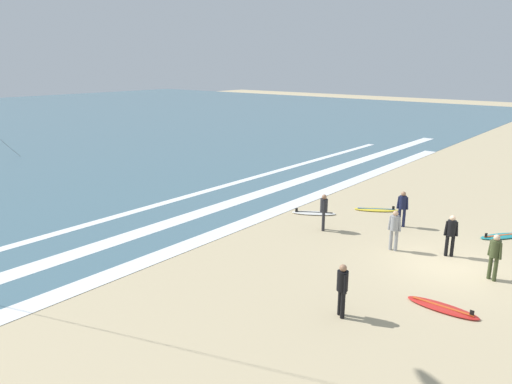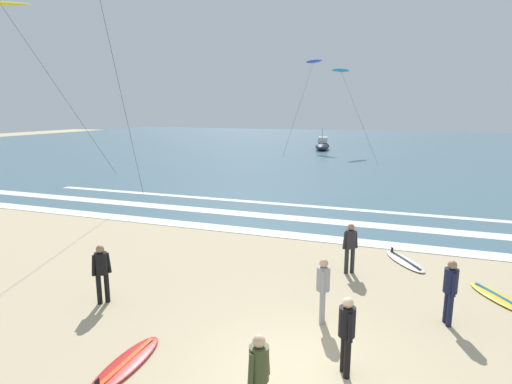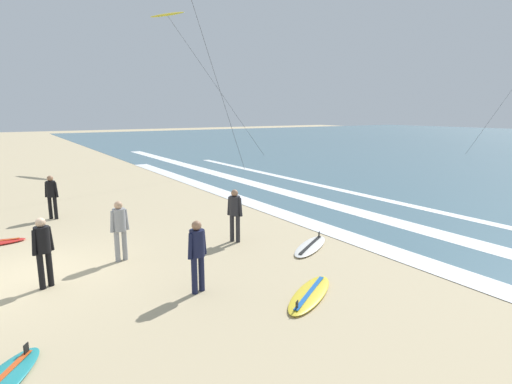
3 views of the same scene
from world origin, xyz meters
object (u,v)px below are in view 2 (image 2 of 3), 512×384
surfer_left_far (347,329)px  kite_yellow_mid_center (1,5)px  surfboard_near_water (500,298)px  surfer_background_far (323,285)px  kite_cyan_high_left (341,71)px  offshore_boat (322,145)px  surfer_right_near (259,372)px  kite_blue_low_near (314,62)px  surfer_mid_group (450,287)px  surfboard_left_pile (405,261)px  surfer_foreground_main (101,269)px  surfer_left_near (350,244)px  surfboard_foreground_flat (126,364)px

surfer_left_far → kite_yellow_mid_center: 25.93m
surfboard_near_water → surfer_background_far: bearing=-147.2°
kite_cyan_high_left → offshore_boat: 9.40m
surfer_left_far → surfer_background_far: 2.01m
surfer_right_near → kite_blue_low_near: 51.30m
surfer_mid_group → kite_cyan_high_left: 42.18m
surfer_right_near → surfboard_left_pile: 8.82m
surfer_foreground_main → surfer_mid_group: bearing=12.1°
surfer_right_near → surfer_foreground_main: bearing=153.0°
surfboard_near_water → kite_yellow_mid_center: 27.74m
surfer_background_far → kite_cyan_high_left: kite_cyan_high_left is taller
surfer_background_far → surfer_right_near: size_ratio=1.00×
kite_cyan_high_left → surfer_foreground_main: bearing=-89.9°
surfer_background_far → surfboard_near_water: (4.31, 2.78, -0.91)m
surfer_left_near → surfboard_near_water: bearing=-7.2°
surfer_foreground_main → kite_cyan_high_left: 43.08m
surfboard_left_pile → kite_cyan_high_left: bearing=101.8°
surfboard_left_pile → offshore_boat: offshore_boat is taller
surfer_right_near → surfer_background_far: bearing=84.4°
surfer_left_near → surfboard_near_water: size_ratio=0.76×
surfboard_near_water → kite_cyan_high_left: size_ratio=0.16×
surfer_right_near → surfer_foreground_main: size_ratio=1.00×
surfer_mid_group → kite_yellow_mid_center: kite_yellow_mid_center is taller
surfer_background_far → kite_yellow_mid_center: bearing=155.1°
kite_blue_low_near → kite_yellow_mid_center: 37.75m
surfer_background_far → kite_cyan_high_left: size_ratio=0.12×
surfboard_foreground_flat → surfboard_near_water: same height
surfer_left_near → surfer_mid_group: size_ratio=1.00×
surfer_left_far → kite_cyan_high_left: bearing=98.6°
surfboard_foreground_flat → offshore_boat: size_ratio=0.39×
surfer_background_far → kite_yellow_mid_center: kite_yellow_mid_center is taller
surfer_left_far → kite_yellow_mid_center: (-21.13, 11.31, 9.89)m
surfboard_left_pile → kite_yellow_mid_center: kite_yellow_mid_center is taller
surfer_foreground_main → surfer_left_near: bearing=35.8°
kite_blue_low_near → kite_yellow_mid_center: size_ratio=1.18×
surfer_background_far → surfer_right_near: same height
surfer_background_far → surfboard_left_pile: size_ratio=0.76×
surfer_left_near → kite_blue_low_near: (-10.18, 42.44, 10.14)m
surfer_background_far → surfer_left_near: bearing=85.8°
surfboard_near_water → kite_cyan_high_left: (-10.06, 38.51, 9.45)m
surfer_left_near → surfboard_near_water: (4.07, -0.51, -0.91)m
surfer_background_far → surfer_right_near: bearing=-95.6°
surfer_left_far → kite_cyan_high_left: (-6.54, 43.14, 8.53)m
surfer_right_near → surfer_left_near: bearing=85.1°
surfboard_foreground_flat → offshore_boat: bearing=95.7°
kite_cyan_high_left → surfboard_left_pile: bearing=-78.2°
surfer_mid_group → kite_cyan_high_left: size_ratio=0.12×
surfer_foreground_main → offshore_boat: offshore_boat is taller
surfer_background_far → surfboard_left_pile: bearing=68.6°
surfboard_foreground_flat → kite_cyan_high_left: size_ratio=0.16×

